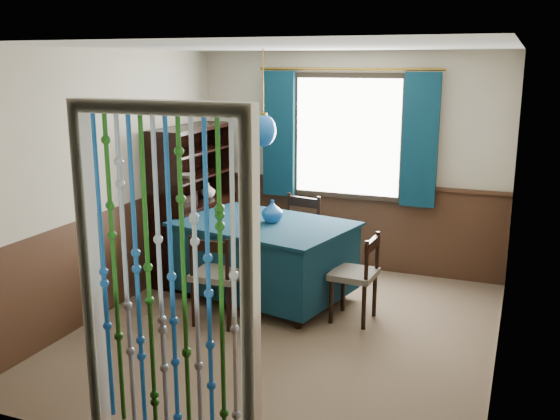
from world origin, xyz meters
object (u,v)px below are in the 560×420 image
at_px(chair_right, 357,275).
at_px(vase_table, 272,212).
at_px(chair_near, 216,276).
at_px(sideboard, 193,223).
at_px(vase_sideboard, 208,189).
at_px(pendant_lamp, 263,130).
at_px(chair_left, 193,235).
at_px(dining_table, 264,255).
at_px(chair_far, 296,236).
at_px(bowl_shelf, 187,176).

relative_size(chair_right, vase_table, 4.08).
xyz_separation_m(chair_near, sideboard, (-0.90, 1.17, 0.13)).
height_order(chair_right, vase_sideboard, vase_sideboard).
relative_size(pendant_lamp, vase_table, 4.47).
xyz_separation_m(chair_left, pendant_lamp, (0.98, -0.28, 1.23)).
distance_m(pendant_lamp, vase_table, 0.83).
bearing_deg(dining_table, vase_sideboard, 157.16).
bearing_deg(chair_far, chair_near, 90.62).
xyz_separation_m(chair_far, sideboard, (-1.16, -0.25, 0.09)).
relative_size(chair_far, bowl_shelf, 4.64).
xyz_separation_m(sideboard, bowl_shelf, (0.06, -0.21, 0.59)).
height_order(chair_far, vase_table, vase_table).
distance_m(chair_near, chair_far, 1.45).
bearing_deg(chair_near, pendant_lamp, 74.12).
height_order(chair_far, pendant_lamp, pendant_lamp).
bearing_deg(vase_table, chair_far, 88.18).
bearing_deg(vase_table, chair_right, -14.05).
bearing_deg(dining_table, chair_near, -90.55).
xyz_separation_m(chair_right, vase_sideboard, (-2.02, 0.90, 0.49)).
relative_size(bowl_shelf, vase_sideboard, 1.06).
xyz_separation_m(chair_far, vase_table, (-0.02, -0.64, 0.42)).
relative_size(chair_left, vase_table, 4.59).
xyz_separation_m(chair_left, chair_right, (2.00, -0.46, -0.05)).
bearing_deg(vase_sideboard, chair_far, -0.74).
relative_size(chair_far, chair_right, 1.11).
distance_m(dining_table, chair_right, 1.03).
bearing_deg(chair_far, vase_sideboard, 10.16).
xyz_separation_m(dining_table, chair_near, (-0.17, -0.73, -0.00)).
bearing_deg(chair_left, vase_sideboard, -156.19).
xyz_separation_m(chair_near, vase_sideboard, (-0.84, 1.44, 0.48)).
relative_size(chair_far, pendant_lamp, 1.02).
height_order(vase_table, vase_sideboard, vase_sideboard).
distance_m(chair_near, vase_sideboard, 1.73).
bearing_deg(chair_left, chair_far, 132.04).
distance_m(chair_right, pendant_lamp, 1.65).
distance_m(dining_table, chair_near, 0.75).
relative_size(chair_far, vase_sideboard, 4.93).
distance_m(chair_near, vase_table, 0.93).
xyz_separation_m(dining_table, chair_far, (0.09, 0.69, 0.03)).
distance_m(bowl_shelf, vase_sideboard, 0.54).
distance_m(vase_table, bowl_shelf, 1.12).
distance_m(chair_near, pendant_lamp, 1.48).
bearing_deg(chair_left, chair_right, 97.74).
xyz_separation_m(chair_near, vase_table, (0.24, 0.78, 0.45)).
relative_size(dining_table, pendant_lamp, 2.05).
bearing_deg(dining_table, chair_far, 94.91).
bearing_deg(chair_right, chair_far, 49.74).
relative_size(dining_table, chair_far, 2.02).
bearing_deg(chair_left, sideboard, -132.62).
bearing_deg(chair_far, bowl_shelf, 33.93).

